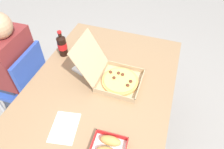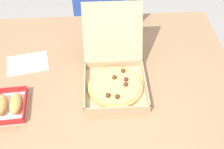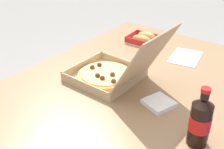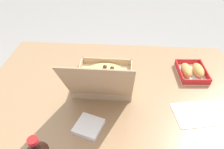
% 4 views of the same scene
% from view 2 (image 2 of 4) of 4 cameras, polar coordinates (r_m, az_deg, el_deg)
% --- Properties ---
extents(ground_plane, '(10.00, 10.00, 0.00)m').
position_cam_2_polar(ground_plane, '(2.04, -1.47, -13.85)').
color(ground_plane, gray).
extents(dining_table, '(1.37, 1.01, 0.73)m').
position_cam_2_polar(dining_table, '(1.50, -1.93, -1.19)').
color(dining_table, '#997551').
rests_on(dining_table, ground_plane).
extents(chair, '(0.41, 0.41, 0.83)m').
position_cam_2_polar(chair, '(2.18, -2.44, 9.96)').
color(chair, '#2D4CAD').
rests_on(chair, ground_plane).
extents(pizza_box_open, '(0.30, 0.45, 0.31)m').
position_cam_2_polar(pizza_box_open, '(1.36, 0.58, -0.51)').
color(pizza_box_open, tan).
rests_on(pizza_box_open, dining_table).
extents(bread_side_box, '(0.16, 0.20, 0.06)m').
position_cam_2_polar(bread_side_box, '(1.36, -20.15, -5.79)').
color(bread_side_box, white).
rests_on(bread_side_box, dining_table).
extents(cola_bottle, '(0.07, 0.07, 0.22)m').
position_cam_2_polar(cola_bottle, '(1.72, 4.57, 12.91)').
color(cola_bottle, black).
rests_on(cola_bottle, dining_table).
extents(paper_menu, '(0.23, 0.19, 0.00)m').
position_cam_2_polar(paper_menu, '(1.56, -16.68, 2.18)').
color(paper_menu, white).
rests_on(paper_menu, dining_table).
extents(napkin_pile, '(0.14, 0.14, 0.02)m').
position_cam_2_polar(napkin_pile, '(1.59, 1.17, 6.00)').
color(napkin_pile, white).
rests_on(napkin_pile, dining_table).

